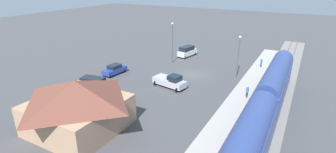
{
  "coord_description": "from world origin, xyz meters",
  "views": [
    {
      "loc": [
        -16.92,
        39.49,
        15.97
      ],
      "look_at": [
        1.93,
        5.14,
        1.0
      ],
      "focal_mm": 27.75,
      "sensor_mm": 36.0,
      "label": 1
    }
  ],
  "objects_px": {
    "light_pole_near_platform": "(239,51)",
    "station_building": "(77,104)",
    "pedestrian_waiting_far": "(247,91)",
    "pickup_silver": "(170,81)",
    "suv_black": "(94,84)",
    "light_pole_lot_center": "(172,38)",
    "pedestrian_on_platform": "(261,62)",
    "suv_white": "(187,51)",
    "sedan_blue": "(115,69)"
  },
  "relations": [
    {
      "from": "pedestrian_on_platform",
      "to": "pedestrian_waiting_far",
      "type": "bearing_deg",
      "value": 92.84
    },
    {
      "from": "pedestrian_waiting_far",
      "to": "pickup_silver",
      "type": "bearing_deg",
      "value": 6.63
    },
    {
      "from": "pedestrian_on_platform",
      "to": "light_pole_near_platform",
      "type": "relative_size",
      "value": 0.24
    },
    {
      "from": "station_building",
      "to": "light_pole_near_platform",
      "type": "height_order",
      "value": "light_pole_near_platform"
    },
    {
      "from": "light_pole_lot_center",
      "to": "suv_black",
      "type": "bearing_deg",
      "value": 78.81
    },
    {
      "from": "suv_black",
      "to": "light_pole_lot_center",
      "type": "distance_m",
      "value": 18.86
    },
    {
      "from": "pedestrian_on_platform",
      "to": "pickup_silver",
      "type": "distance_m",
      "value": 19.25
    },
    {
      "from": "light_pole_near_platform",
      "to": "station_building",
      "type": "bearing_deg",
      "value": 65.46
    },
    {
      "from": "suv_white",
      "to": "light_pole_lot_center",
      "type": "distance_m",
      "value": 6.73
    },
    {
      "from": "pedestrian_on_platform",
      "to": "pickup_silver",
      "type": "relative_size",
      "value": 0.3
    },
    {
      "from": "sedan_blue",
      "to": "suv_black",
      "type": "xyz_separation_m",
      "value": [
        -2.18,
        7.34,
        0.27
      ]
    },
    {
      "from": "pedestrian_on_platform",
      "to": "suv_white",
      "type": "bearing_deg",
      "value": -2.67
    },
    {
      "from": "sedan_blue",
      "to": "suv_white",
      "type": "xyz_separation_m",
      "value": [
        -6.48,
        -16.23,
        0.27
      ]
    },
    {
      "from": "pedestrian_waiting_far",
      "to": "sedan_blue",
      "type": "distance_m",
      "value": 22.79
    },
    {
      "from": "station_building",
      "to": "pedestrian_waiting_far",
      "type": "xyz_separation_m",
      "value": [
        -14.76,
        -16.56,
        -1.73
      ]
    },
    {
      "from": "light_pole_near_platform",
      "to": "pedestrian_on_platform",
      "type": "bearing_deg",
      "value": -113.01
    },
    {
      "from": "station_building",
      "to": "pickup_silver",
      "type": "xyz_separation_m",
      "value": [
        -3.29,
        -15.22,
        -1.99
      ]
    },
    {
      "from": "sedan_blue",
      "to": "suv_white",
      "type": "distance_m",
      "value": 17.47
    },
    {
      "from": "sedan_blue",
      "to": "suv_white",
      "type": "bearing_deg",
      "value": -111.76
    },
    {
      "from": "station_building",
      "to": "light_pole_lot_center",
      "type": "height_order",
      "value": "light_pole_lot_center"
    },
    {
      "from": "station_building",
      "to": "suv_white",
      "type": "relative_size",
      "value": 1.92
    },
    {
      "from": "pedestrian_on_platform",
      "to": "suv_black",
      "type": "relative_size",
      "value": 0.33
    },
    {
      "from": "suv_white",
      "to": "light_pole_lot_center",
      "type": "xyz_separation_m",
      "value": [
        0.72,
        5.46,
        3.87
      ]
    },
    {
      "from": "pedestrian_on_platform",
      "to": "suv_white",
      "type": "height_order",
      "value": "suv_white"
    },
    {
      "from": "station_building",
      "to": "suv_black",
      "type": "distance_m",
      "value": 10.35
    },
    {
      "from": "pedestrian_waiting_far",
      "to": "suv_black",
      "type": "bearing_deg",
      "value": 21.74
    },
    {
      "from": "station_building",
      "to": "light_pole_lot_center",
      "type": "xyz_separation_m",
      "value": [
        2.25,
        -26.46,
        2.0
      ]
    },
    {
      "from": "suv_white",
      "to": "sedan_blue",
      "type": "bearing_deg",
      "value": 68.24
    },
    {
      "from": "pickup_silver",
      "to": "suv_white",
      "type": "bearing_deg",
      "value": -73.89
    },
    {
      "from": "station_building",
      "to": "suv_white",
      "type": "xyz_separation_m",
      "value": [
        1.53,
        -31.92,
        -1.87
      ]
    },
    {
      "from": "suv_black",
      "to": "pickup_silver",
      "type": "bearing_deg",
      "value": -142.99
    },
    {
      "from": "pickup_silver",
      "to": "pedestrian_on_platform",
      "type": "bearing_deg",
      "value": -123.92
    },
    {
      "from": "suv_black",
      "to": "suv_white",
      "type": "bearing_deg",
      "value": -100.33
    },
    {
      "from": "pedestrian_waiting_far",
      "to": "suv_black",
      "type": "distance_m",
      "value": 22.16
    },
    {
      "from": "pedestrian_on_platform",
      "to": "suv_black",
      "type": "xyz_separation_m",
      "value": [
        19.86,
        22.85,
        -0.13
      ]
    },
    {
      "from": "suv_white",
      "to": "suv_black",
      "type": "bearing_deg",
      "value": 79.67
    },
    {
      "from": "suv_black",
      "to": "light_pole_lot_center",
      "type": "xyz_separation_m",
      "value": [
        -3.58,
        -18.11,
        3.87
      ]
    },
    {
      "from": "suv_white",
      "to": "light_pole_near_platform",
      "type": "relative_size",
      "value": 0.72
    },
    {
      "from": "light_pole_near_platform",
      "to": "light_pole_lot_center",
      "type": "relative_size",
      "value": 0.9
    },
    {
      "from": "pedestrian_waiting_far",
      "to": "sedan_blue",
      "type": "height_order",
      "value": "pedestrian_waiting_far"
    },
    {
      "from": "suv_white",
      "to": "light_pole_near_platform",
      "type": "xyz_separation_m",
      "value": [
        -12.73,
        7.39,
        3.42
      ]
    },
    {
      "from": "pedestrian_waiting_far",
      "to": "pickup_silver",
      "type": "xyz_separation_m",
      "value": [
        11.47,
        1.33,
        -0.25
      ]
    },
    {
      "from": "pickup_silver",
      "to": "light_pole_near_platform",
      "type": "xyz_separation_m",
      "value": [
        -7.91,
        -9.3,
        3.54
      ]
    },
    {
      "from": "station_building",
      "to": "sedan_blue",
      "type": "bearing_deg",
      "value": -62.97
    },
    {
      "from": "pedestrian_waiting_far",
      "to": "pickup_silver",
      "type": "height_order",
      "value": "pickup_silver"
    },
    {
      "from": "sedan_blue",
      "to": "light_pole_lot_center",
      "type": "bearing_deg",
      "value": -118.15
    },
    {
      "from": "station_building",
      "to": "pedestrian_waiting_far",
      "type": "bearing_deg",
      "value": -131.71
    },
    {
      "from": "suv_black",
      "to": "station_building",
      "type": "bearing_deg",
      "value": 124.92
    },
    {
      "from": "pedestrian_on_platform",
      "to": "sedan_blue",
      "type": "bearing_deg",
      "value": 35.12
    },
    {
      "from": "station_building",
      "to": "pickup_silver",
      "type": "distance_m",
      "value": 15.7
    }
  ]
}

